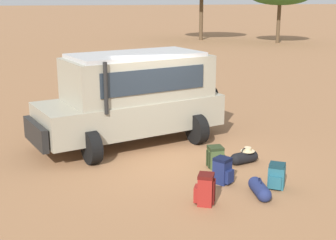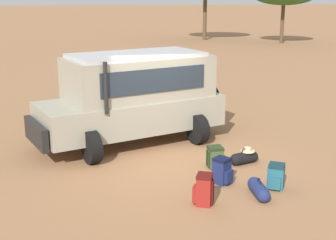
# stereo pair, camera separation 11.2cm
# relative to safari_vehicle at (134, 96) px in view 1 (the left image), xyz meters

# --- Properties ---
(ground_plane) EXTENTS (320.00, 320.00, 0.00)m
(ground_plane) POSITION_rel_safari_vehicle_xyz_m (0.63, -1.69, -1.29)
(ground_plane) COLOR #936642
(safari_vehicle) EXTENTS (5.44, 3.68, 2.44)m
(safari_vehicle) POSITION_rel_safari_vehicle_xyz_m (0.00, 0.00, 0.00)
(safari_vehicle) COLOR gray
(safari_vehicle) RESTS_ON ground_plane
(backpack_beside_front_wheel) EXTENTS (0.45, 0.47, 0.57)m
(backpack_beside_front_wheel) POSITION_rel_safari_vehicle_xyz_m (1.47, -3.23, -1.02)
(backpack_beside_front_wheel) COLOR navy
(backpack_beside_front_wheel) RESTS_ON ground_plane
(backpack_cluster_center) EXTENTS (0.44, 0.37, 0.51)m
(backpack_cluster_center) POSITION_rel_safari_vehicle_xyz_m (1.61, -2.30, -1.04)
(backpack_cluster_center) COLOR #42562D
(backpack_cluster_center) RESTS_ON ground_plane
(backpack_near_rear_wheel) EXTENTS (0.45, 0.42, 0.62)m
(backpack_near_rear_wheel) POSITION_rel_safari_vehicle_xyz_m (0.81, -4.17, -0.99)
(backpack_near_rear_wheel) COLOR maroon
(backpack_near_rear_wheel) RESTS_ON ground_plane
(backpack_outermost) EXTENTS (0.44, 0.46, 0.54)m
(backpack_outermost) POSITION_rel_safari_vehicle_xyz_m (2.49, -3.71, -1.03)
(backpack_outermost) COLOR #235B6B
(backpack_outermost) RESTS_ON ground_plane
(duffel_bag_low_black_case) EXTENTS (0.75, 0.43, 0.39)m
(duffel_bag_low_black_case) POSITION_rel_safari_vehicle_xyz_m (2.36, -2.19, -1.14)
(duffel_bag_low_black_case) COLOR black
(duffel_bag_low_black_case) RESTS_ON ground_plane
(duffel_bag_soft_canvas) EXTENTS (0.32, 0.88, 0.39)m
(duffel_bag_soft_canvas) POSITION_rel_safari_vehicle_xyz_m (2.00, -4.01, -1.15)
(duffel_bag_soft_canvas) COLOR navy
(duffel_bag_soft_canvas) RESTS_ON ground_plane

